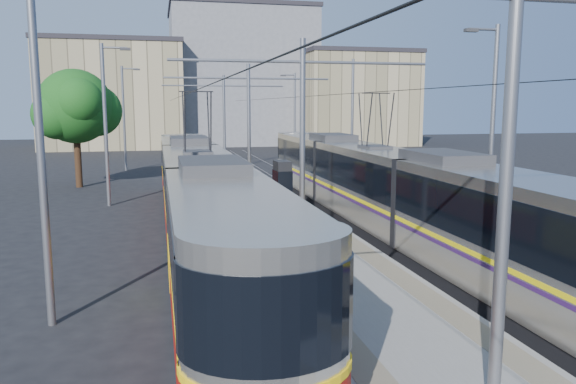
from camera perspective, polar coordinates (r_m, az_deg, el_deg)
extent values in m
plane|color=black|center=(13.26, 10.32, -13.54)|extent=(160.00, 160.00, 0.00)
cube|color=gray|center=(29.08, -2.98, -0.86)|extent=(4.00, 50.00, 0.30)
cube|color=gray|center=(28.84, -5.82, -0.66)|extent=(0.70, 50.00, 0.01)
cube|color=gray|center=(29.34, -0.20, -0.46)|extent=(0.70, 50.00, 0.01)
cube|color=gray|center=(28.68, -11.51, -1.44)|extent=(0.07, 70.00, 0.03)
cube|color=gray|center=(28.75, -8.65, -1.34)|extent=(0.07, 70.00, 0.03)
cube|color=gray|center=(29.73, 2.50, -0.91)|extent=(0.07, 70.00, 0.03)
cube|color=gray|center=(30.14, 5.13, -0.81)|extent=(0.07, 70.00, 0.03)
cube|color=black|center=(20.98, -8.95, -4.58)|extent=(2.30, 27.76, 0.40)
cube|color=#BAB5AA|center=(20.67, -9.06, -0.12)|extent=(2.40, 26.16, 2.90)
cube|color=black|center=(20.60, -9.09, 1.25)|extent=(2.43, 26.16, 1.30)
cube|color=yellow|center=(20.73, -9.03, -1.22)|extent=(2.43, 26.16, 0.12)
cube|color=#B2110A|center=(20.82, -9.00, -2.57)|extent=(2.42, 26.16, 1.10)
cube|color=#2D2D30|center=(20.48, -9.17, 4.30)|extent=(1.68, 3.00, 0.30)
cube|color=black|center=(23.55, 8.63, -3.11)|extent=(2.30, 28.00, 0.40)
cube|color=#A7A199|center=(23.27, 8.73, 0.87)|extent=(2.40, 26.40, 2.90)
cube|color=black|center=(23.21, 8.75, 2.09)|extent=(2.43, 26.40, 1.30)
cube|color=yellow|center=(23.33, 8.70, -0.10)|extent=(2.43, 26.40, 0.12)
cube|color=#33164E|center=(23.35, 8.70, -0.47)|extent=(2.43, 26.40, 0.10)
cube|color=#2D2D30|center=(23.11, 8.82, 4.80)|extent=(1.68, 3.00, 0.30)
cylinder|color=slate|center=(8.86, 21.24, 0.38)|extent=(0.20, 0.20, 7.00)
cylinder|color=slate|center=(19.90, 1.48, 5.29)|extent=(0.20, 0.20, 7.00)
cylinder|color=slate|center=(19.92, 1.51, 13.07)|extent=(9.20, 0.10, 0.10)
cylinder|color=slate|center=(31.65, -3.99, 6.56)|extent=(0.20, 0.20, 7.00)
cylinder|color=slate|center=(31.67, -4.04, 11.44)|extent=(9.20, 0.10, 0.10)
cylinder|color=slate|center=(43.54, -6.49, 7.11)|extent=(0.20, 0.20, 7.00)
cylinder|color=slate|center=(43.55, -6.55, 10.67)|extent=(9.20, 0.10, 0.10)
cylinder|color=black|center=(28.28, -10.38, 9.72)|extent=(0.02, 70.00, 0.02)
cylinder|color=black|center=(29.51, 3.93, 9.80)|extent=(0.02, 70.00, 0.02)
cylinder|color=slate|center=(13.52, -23.83, 3.77)|extent=(0.18, 0.18, 8.00)
cylinder|color=slate|center=(29.37, -18.06, 6.37)|extent=(0.18, 0.18, 8.00)
cube|color=#2D2D30|center=(29.40, -16.21, 13.78)|extent=(0.50, 0.22, 0.12)
cylinder|color=slate|center=(45.32, -16.33, 7.14)|extent=(0.18, 0.18, 8.00)
cube|color=#2D2D30|center=(45.34, -15.12, 11.93)|extent=(0.50, 0.22, 0.12)
cylinder|color=slate|center=(22.94, 20.03, 5.73)|extent=(0.18, 0.18, 8.00)
cube|color=#2D2D30|center=(22.51, 18.11, 15.35)|extent=(0.50, 0.22, 0.12)
cylinder|color=slate|center=(37.39, 6.53, 7.16)|extent=(0.18, 0.18, 8.00)
cube|color=#2D2D30|center=(37.13, 4.99, 12.96)|extent=(0.50, 0.22, 0.12)
cylinder|color=slate|center=(52.74, 0.68, 7.66)|extent=(0.18, 0.18, 8.00)
cube|color=#2D2D30|center=(52.56, -0.50, 11.75)|extent=(0.50, 0.22, 0.12)
cube|color=black|center=(24.39, -0.58, 0.44)|extent=(0.64, 1.04, 2.35)
cube|color=black|center=(24.37, -0.58, 0.79)|extent=(0.68, 1.08, 1.22)
cylinder|color=#382314|center=(36.99, -20.54, 2.76)|extent=(0.41, 0.41, 3.00)
sphere|color=#144513|center=(36.83, -20.83, 8.14)|extent=(4.50, 4.50, 4.50)
sphere|color=#144513|center=(37.44, -18.93, 7.80)|extent=(3.19, 3.19, 3.19)
cube|color=tan|center=(71.42, -17.26, 9.21)|extent=(16.00, 12.00, 12.11)
cube|color=#262328|center=(71.80, -17.50, 14.24)|extent=(16.32, 12.24, 0.50)
cube|color=gray|center=(76.11, -4.79, 11.36)|extent=(18.00, 14.00, 17.03)
cube|color=#262328|center=(77.02, -4.88, 17.89)|extent=(18.36, 14.28, 0.50)
cube|color=tan|center=(73.60, 6.92, 9.23)|extent=(14.00, 10.00, 11.40)
cube|color=#262328|center=(73.90, 7.01, 13.84)|extent=(14.28, 10.20, 0.50)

